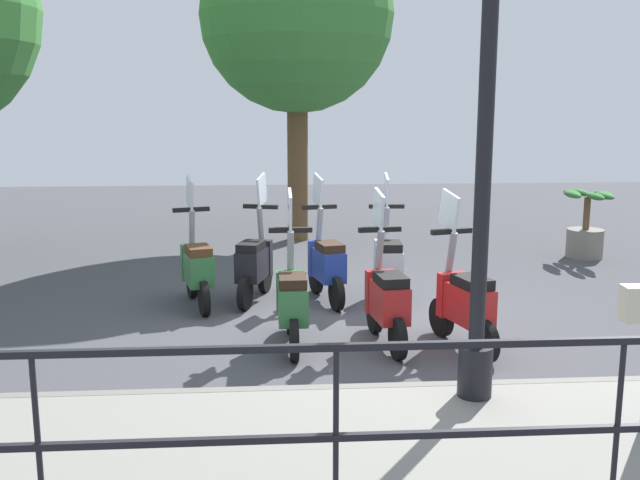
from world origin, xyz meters
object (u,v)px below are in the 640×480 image
tree_distant (297,16)px  scooter_near_0 (464,301)px  scooter_near_2 (292,300)px  scooter_far_0 (388,262)px  potted_palm (586,230)px  lamp_post_near (485,140)px  scooter_far_3 (197,267)px  scooter_near_1 (386,299)px  scooter_far_2 (255,262)px  scooter_far_1 (326,263)px

tree_distant → scooter_near_0: tree_distant is taller
scooter_near_0 → scooter_near_2: size_ratio=1.00×
scooter_far_0 → scooter_near_2: bearing=146.0°
tree_distant → potted_palm: size_ratio=5.21×
lamp_post_near → tree_distant: 7.70m
tree_distant → scooter_far_3: size_ratio=3.59×
potted_palm → scooter_near_1: size_ratio=0.69×
scooter_near_2 → scooter_near_1: bearing=-92.4°
tree_distant → potted_palm: (-1.83, -4.45, -3.40)m
scooter_near_0 → scooter_far_2: (1.90, 2.07, 0.00)m
scooter_far_2 → lamp_post_near: bearing=-136.7°
scooter_near_1 → scooter_near_0: bearing=-108.4°
lamp_post_near → scooter_near_2: 2.70m
scooter_near_1 → scooter_far_3: size_ratio=1.00×
scooter_near_1 → scooter_far_1: bearing=8.8°
scooter_far_3 → scooter_near_0: bearing=-137.4°
potted_palm → scooter_far_2: scooter_far_2 is taller
potted_palm → scooter_near_2: (-3.92, 4.73, 0.04)m
scooter_near_1 → scooter_near_2: size_ratio=1.00×
scooter_near_0 → scooter_far_0: size_ratio=1.00×
scooter_near_1 → scooter_far_1: 1.72m
tree_distant → scooter_near_0: 6.95m
lamp_post_near → scooter_far_2: 4.15m
tree_distant → scooter_far_3: (-4.23, 1.36, -3.36)m
scooter_near_1 → scooter_far_0: same height
scooter_near_2 → scooter_far_3: bearing=34.7°
lamp_post_near → scooter_near_0: bearing=-11.8°
scooter_far_3 → potted_palm: bearing=-83.3°
tree_distant → scooter_far_0: tree_distant is taller
scooter_far_2 → scooter_far_1: bearing=-80.0°
scooter_near_0 → scooter_far_3: 3.23m
tree_distant → scooter_near_1: tree_distant is taller
scooter_far_1 → scooter_far_2: 0.87m
scooter_near_0 → scooter_far_0: 1.86m
scooter_near_1 → scooter_far_2: same height
scooter_near_1 → scooter_far_1: size_ratio=1.00×
lamp_post_near → scooter_far_1: bearing=15.2°
scooter_near_0 → scooter_far_0: bearing=-1.5°
scooter_far_0 → scooter_far_1: 0.76m
potted_palm → scooter_near_2: bearing=129.6°
scooter_near_0 → scooter_near_2: 1.68m
scooter_near_0 → scooter_near_1: bearing=63.2°
scooter_near_0 → scooter_near_1: same height
scooter_far_3 → tree_distant: bearing=-33.5°
scooter_near_0 → scooter_far_3: same height
scooter_near_2 → scooter_far_3: (1.52, 1.08, 0.00)m
lamp_post_near → scooter_far_3: bearing=37.3°
scooter_far_1 → scooter_near_2: bearing=150.8°
scooter_far_0 → scooter_far_3: size_ratio=1.00×
scooter_far_2 → potted_palm: bearing=-50.9°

